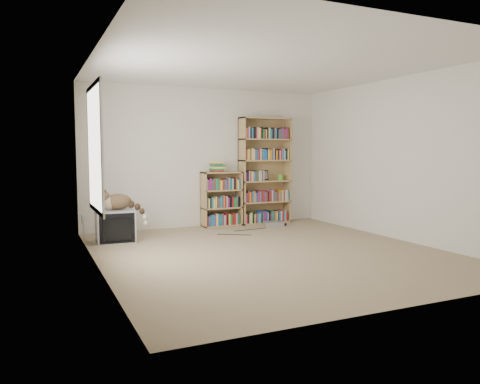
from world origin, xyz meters
name	(u,v)px	position (x,y,z in m)	size (l,w,h in m)	color
floor	(270,252)	(0.00, 0.00, 0.00)	(4.50, 5.00, 0.01)	tan
wall_back	(206,158)	(0.00, 2.50, 1.25)	(4.50, 0.02, 2.50)	silver
wall_front	(409,165)	(0.00, -2.50, 1.25)	(4.50, 0.02, 2.50)	silver
wall_left	(96,162)	(-2.25, 0.00, 1.25)	(0.02, 5.00, 2.50)	silver
wall_right	(400,159)	(2.25, 0.00, 1.25)	(0.02, 5.00, 2.50)	silver
ceiling	(271,65)	(0.00, 0.00, 2.50)	(4.50, 5.00, 0.02)	white
window	(95,149)	(-2.24, 0.20, 1.40)	(0.02, 1.22, 1.52)	white
crt_tv	(115,226)	(-1.80, 1.61, 0.24)	(0.58, 0.53, 0.48)	#A4A4A7
cat	(121,204)	(-1.70, 1.63, 0.57)	(0.72, 0.47, 0.53)	#342615
bookcase_tall	(265,174)	(1.13, 2.36, 0.94)	(1.00, 0.30, 1.99)	#A57F52
bookcase_short	(221,201)	(0.23, 2.36, 0.46)	(0.72, 0.30, 0.99)	#A57F52
book_stack	(217,167)	(0.16, 2.37, 1.09)	(0.22, 0.29, 0.19)	#A4151F
green_mug	(280,177)	(1.46, 2.34, 0.87)	(0.10, 0.10, 0.11)	green
framed_print	(265,175)	(1.17, 2.44, 0.91)	(0.14, 0.01, 0.19)	black
dvd_player	(274,224)	(1.11, 1.95, 0.04)	(0.35, 0.25, 0.08)	#A6A6AB
wall_outlet	(82,220)	(-2.24, 1.95, 0.32)	(0.01, 0.08, 0.13)	silver
floor_cables	(240,233)	(0.23, 1.49, 0.00)	(1.20, 0.70, 0.01)	black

